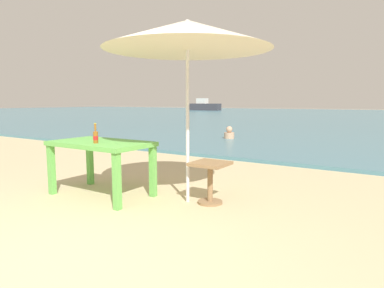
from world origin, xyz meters
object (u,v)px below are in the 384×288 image
at_px(patio_umbrella, 187,35).
at_px(side_table_wood, 210,176).
at_px(boat_cargo_ship, 204,106).
at_px(swimmer_person, 229,134).
at_px(beer_bottle_amber, 96,136).
at_px(picnic_table_green, 101,149).

height_order(patio_umbrella, side_table_wood, patio_umbrella).
bearing_deg(side_table_wood, boat_cargo_ship, 120.71).
height_order(side_table_wood, swimmer_person, side_table_wood).
height_order(beer_bottle_amber, side_table_wood, beer_bottle_amber).
xyz_separation_m(swimmer_person, boat_cargo_ship, (-18.89, 30.30, 0.44)).
distance_m(patio_umbrella, boat_cargo_ship, 42.57).
bearing_deg(swimmer_person, side_table_wood, -65.63).
bearing_deg(beer_bottle_amber, side_table_wood, 25.88).
bearing_deg(picnic_table_green, swimmer_person, 101.68).
relative_size(picnic_table_green, patio_umbrella, 0.61).
xyz_separation_m(beer_bottle_amber, side_table_wood, (1.36, 0.66, -0.50)).
relative_size(patio_umbrella, side_table_wood, 4.26).
xyz_separation_m(picnic_table_green, side_table_wood, (1.46, 0.49, -0.30)).
bearing_deg(beer_bottle_amber, boat_cargo_ship, 118.68).
relative_size(picnic_table_green, boat_cargo_ship, 0.30).
bearing_deg(picnic_table_green, boat_cargo_ship, 118.67).
distance_m(picnic_table_green, patio_umbrella, 1.92).
xyz_separation_m(beer_bottle_amber, boat_cargo_ship, (-20.40, 37.30, -0.17)).
bearing_deg(beer_bottle_amber, picnic_table_green, 120.36).
height_order(picnic_table_green, side_table_wood, picnic_table_green).
height_order(picnic_table_green, boat_cargo_ship, boat_cargo_ship).
relative_size(patio_umbrella, boat_cargo_ship, 0.50).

